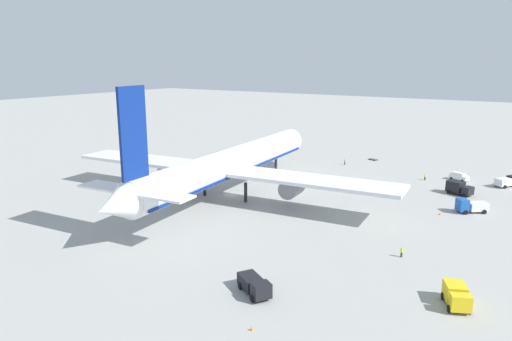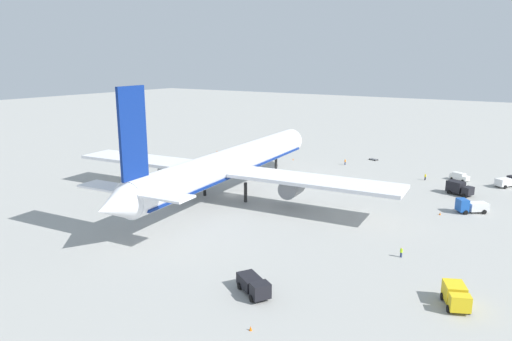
{
  "view_description": "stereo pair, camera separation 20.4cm",
  "coord_description": "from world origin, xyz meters",
  "px_view_note": "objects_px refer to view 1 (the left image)",
  "views": [
    {
      "loc": [
        -82.51,
        -59.87,
        29.66
      ],
      "look_at": [
        5.22,
        -2.99,
        5.03
      ],
      "focal_mm": 32.97,
      "sensor_mm": 36.0,
      "label": 1
    },
    {
      "loc": [
        -82.4,
        -60.04,
        29.66
      ],
      "look_at": [
        5.22,
        -2.99,
        5.03
      ],
      "focal_mm": 32.97,
      "sensor_mm": 36.0,
      "label": 2
    }
  ],
  "objects_px": {
    "service_truck_3": "(459,188)",
    "service_truck_4": "(254,285)",
    "service_truck_2": "(457,295)",
    "ground_worker_1": "(345,162)",
    "ground_worker_2": "(425,177)",
    "traffic_cone_0": "(440,213)",
    "traffic_cone_3": "(293,159)",
    "service_truck_1": "(471,206)",
    "baggage_cart_0": "(373,159)",
    "service_truck_0": "(507,181)",
    "traffic_cone_2": "(252,328)",
    "traffic_cone_4": "(217,151)",
    "service_van": "(459,176)",
    "airliner": "(229,164)",
    "ground_worker_0": "(402,252)"
  },
  "relations": [
    {
      "from": "service_truck_3",
      "to": "service_truck_4",
      "type": "distance_m",
      "value": 65.4
    },
    {
      "from": "service_truck_2",
      "to": "ground_worker_1",
      "type": "xyz_separation_m",
      "value": [
        68.11,
        42.84,
        -0.56
      ]
    },
    {
      "from": "service_truck_4",
      "to": "ground_worker_2",
      "type": "height_order",
      "value": "service_truck_4"
    },
    {
      "from": "service_truck_4",
      "to": "traffic_cone_0",
      "type": "distance_m",
      "value": 48.53
    },
    {
      "from": "traffic_cone_3",
      "to": "service_truck_1",
      "type": "bearing_deg",
      "value": -115.0
    },
    {
      "from": "baggage_cart_0",
      "to": "ground_worker_2",
      "type": "relative_size",
      "value": 1.93
    },
    {
      "from": "service_truck_0",
      "to": "traffic_cone_2",
      "type": "height_order",
      "value": "service_truck_0"
    },
    {
      "from": "service_truck_2",
      "to": "traffic_cone_4",
      "type": "relative_size",
      "value": 9.9
    },
    {
      "from": "service_truck_1",
      "to": "service_truck_2",
      "type": "distance_m",
      "value": 40.87
    },
    {
      "from": "service_truck_2",
      "to": "service_van",
      "type": "relative_size",
      "value": 1.1
    },
    {
      "from": "ground_worker_2",
      "to": "traffic_cone_2",
      "type": "distance_m",
      "value": 80.74
    },
    {
      "from": "baggage_cart_0",
      "to": "traffic_cone_0",
      "type": "bearing_deg",
      "value": -146.52
    },
    {
      "from": "service_truck_3",
      "to": "traffic_cone_0",
      "type": "bearing_deg",
      "value": 179.29
    },
    {
      "from": "service_truck_1",
      "to": "traffic_cone_4",
      "type": "relative_size",
      "value": 11.22
    },
    {
      "from": "airliner",
      "to": "service_truck_3",
      "type": "height_order",
      "value": "airliner"
    },
    {
      "from": "ground_worker_0",
      "to": "traffic_cone_4",
      "type": "bearing_deg",
      "value": 55.61
    },
    {
      "from": "service_van",
      "to": "ground_worker_1",
      "type": "height_order",
      "value": "service_van"
    },
    {
      "from": "baggage_cart_0",
      "to": "ground_worker_0",
      "type": "xyz_separation_m",
      "value": [
        -67.9,
        -28.21,
        0.54
      ]
    },
    {
      "from": "airliner",
      "to": "baggage_cart_0",
      "type": "relative_size",
      "value": 24.03
    },
    {
      "from": "ground_worker_2",
      "to": "traffic_cone_0",
      "type": "relative_size",
      "value": 3.05
    },
    {
      "from": "service_truck_3",
      "to": "traffic_cone_3",
      "type": "xyz_separation_m",
      "value": [
        12.74,
        49.47,
        -1.29
      ]
    },
    {
      "from": "service_truck_2",
      "to": "traffic_cone_0",
      "type": "height_order",
      "value": "service_truck_2"
    },
    {
      "from": "service_truck_2",
      "to": "traffic_cone_2",
      "type": "bearing_deg",
      "value": 135.1
    },
    {
      "from": "baggage_cart_0",
      "to": "traffic_cone_4",
      "type": "distance_m",
      "value": 50.42
    },
    {
      "from": "service_truck_1",
      "to": "ground_worker_0",
      "type": "xyz_separation_m",
      "value": [
        -29.4,
        5.23,
        -0.57
      ]
    },
    {
      "from": "traffic_cone_2",
      "to": "traffic_cone_3",
      "type": "distance_m",
      "value": 93.32
    },
    {
      "from": "service_truck_3",
      "to": "baggage_cart_0",
      "type": "relative_size",
      "value": 1.9
    },
    {
      "from": "service_truck_1",
      "to": "traffic_cone_0",
      "type": "bearing_deg",
      "value": 135.53
    },
    {
      "from": "service_truck_1",
      "to": "service_truck_4",
      "type": "bearing_deg",
      "value": 160.86
    },
    {
      "from": "service_truck_2",
      "to": "service_truck_3",
      "type": "xyz_separation_m",
      "value": [
        53.06,
        9.26,
        0.12
      ]
    },
    {
      "from": "traffic_cone_3",
      "to": "service_truck_0",
      "type": "bearing_deg",
      "value": -89.35
    },
    {
      "from": "service_truck_3",
      "to": "service_van",
      "type": "relative_size",
      "value": 1.24
    },
    {
      "from": "service_van",
      "to": "baggage_cart_0",
      "type": "xyz_separation_m",
      "value": [
        12.18,
        26.56,
        -0.77
      ]
    },
    {
      "from": "service_truck_1",
      "to": "baggage_cart_0",
      "type": "distance_m",
      "value": 51.01
    },
    {
      "from": "service_truck_4",
      "to": "service_van",
      "type": "xyz_separation_m",
      "value": [
        77.89,
        -11.02,
        -0.23
      ]
    },
    {
      "from": "service_truck_2",
      "to": "service_van",
      "type": "bearing_deg",
      "value": 9.83
    },
    {
      "from": "traffic_cone_0",
      "to": "traffic_cone_4",
      "type": "distance_m",
      "value": 81.35
    },
    {
      "from": "airliner",
      "to": "ground_worker_1",
      "type": "xyz_separation_m",
      "value": [
        44.64,
        -8.9,
        -6.46
      ]
    },
    {
      "from": "service_truck_2",
      "to": "ground_worker_2",
      "type": "distance_m",
      "value": 65.26
    },
    {
      "from": "ground_worker_0",
      "to": "baggage_cart_0",
      "type": "bearing_deg",
      "value": 22.56
    },
    {
      "from": "service_truck_3",
      "to": "baggage_cart_0",
      "type": "bearing_deg",
      "value": 47.97
    },
    {
      "from": "ground_worker_0",
      "to": "service_truck_2",
      "type": "bearing_deg",
      "value": -138.4
    },
    {
      "from": "traffic_cone_0",
      "to": "traffic_cone_3",
      "type": "bearing_deg",
      "value": 58.62
    },
    {
      "from": "airliner",
      "to": "traffic_cone_3",
      "type": "xyz_separation_m",
      "value": [
        42.32,
        6.99,
        -7.07
      ]
    },
    {
      "from": "airliner",
      "to": "baggage_cart_0",
      "type": "bearing_deg",
      "value": -13.73
    },
    {
      "from": "airliner",
      "to": "service_truck_3",
      "type": "bearing_deg",
      "value": -55.15
    },
    {
      "from": "service_truck_3",
      "to": "baggage_cart_0",
      "type": "xyz_separation_m",
      "value": [
        26.04,
        28.89,
        -1.3
      ]
    },
    {
      "from": "service_truck_4",
      "to": "service_truck_3",
      "type": "bearing_deg",
      "value": -11.78
    },
    {
      "from": "traffic_cone_4",
      "to": "service_truck_4",
      "type": "bearing_deg",
      "value": -139.49
    },
    {
      "from": "service_truck_4",
      "to": "baggage_cart_0",
      "type": "relative_size",
      "value": 1.94
    }
  ]
}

